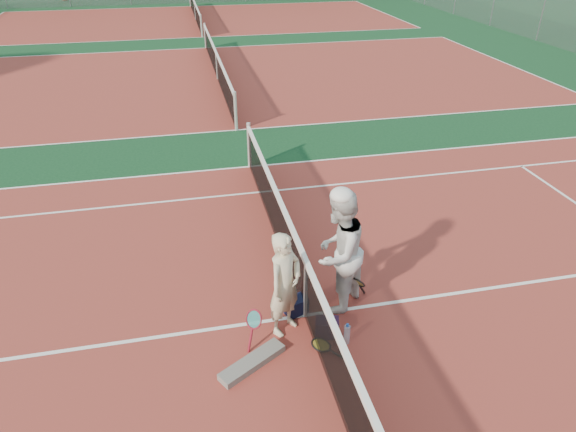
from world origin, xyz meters
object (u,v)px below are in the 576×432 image
(net_main, at_px, (306,289))
(player_b, at_px, (338,252))
(sports_bag_navy, at_px, (296,306))
(player_a, at_px, (285,284))
(water_bottle, at_px, (347,335))
(racket_black_held, at_px, (357,290))
(racket_spare, at_px, (321,346))
(racket_red, at_px, (254,328))
(sports_bag_purple, at_px, (327,327))

(net_main, bearing_deg, player_b, 16.53)
(sports_bag_navy, bearing_deg, player_a, -127.36)
(sports_bag_navy, relative_size, water_bottle, 1.09)
(water_bottle, bearing_deg, racket_black_held, 62.38)
(net_main, height_order, racket_spare, net_main)
(player_a, height_order, racket_black_held, player_a)
(racket_red, xyz_separation_m, racket_spare, (0.87, -0.31, -0.23))
(player_b, height_order, sports_bag_navy, player_b)
(player_b, distance_m, water_bottle, 1.17)
(net_main, height_order, racket_red, net_main)
(racket_red, xyz_separation_m, water_bottle, (1.26, -0.27, -0.13))
(racket_red, bearing_deg, sports_bag_navy, -18.88)
(racket_black_held, distance_m, sports_bag_purple, 0.88)
(racket_spare, bearing_deg, net_main, -39.51)
(player_b, xyz_separation_m, sports_bag_purple, (-0.31, -0.61, -0.84))
(sports_bag_purple, distance_m, water_bottle, 0.31)
(racket_red, bearing_deg, player_b, -31.74)
(player_b, relative_size, racket_black_held, 3.86)
(net_main, height_order, sports_bag_purple, net_main)
(sports_bag_navy, bearing_deg, racket_red, -144.68)
(racket_spare, xyz_separation_m, water_bottle, (0.38, 0.04, 0.10))
(net_main, xyz_separation_m, player_b, (0.52, 0.15, 0.46))
(racket_black_held, xyz_separation_m, water_bottle, (-0.42, -0.80, -0.10))
(racket_red, distance_m, water_bottle, 1.29)
(player_a, height_order, sports_bag_navy, player_a)
(racket_red, relative_size, sports_bag_navy, 1.70)
(racket_red, distance_m, sports_bag_navy, 0.88)
(sports_bag_purple, bearing_deg, water_bottle, -43.89)
(sports_bag_navy, height_order, water_bottle, water_bottle)
(net_main, xyz_separation_m, racket_black_held, (0.85, 0.13, -0.26))
(player_a, relative_size, sports_bag_purple, 4.87)
(racket_black_held, bearing_deg, water_bottle, 19.94)
(racket_spare, height_order, water_bottle, water_bottle)
(net_main, bearing_deg, racket_black_held, 8.56)
(sports_bag_purple, bearing_deg, player_a, 155.46)
(player_b, distance_m, racket_red, 1.61)
(net_main, relative_size, sports_bag_purple, 33.39)
(net_main, xyz_separation_m, water_bottle, (0.43, -0.67, -0.36))
(racket_red, relative_size, sports_bag_purple, 1.69)
(racket_red, bearing_deg, player_a, -31.54)
(racket_spare, relative_size, water_bottle, 2.00)
(player_a, relative_size, water_bottle, 5.34)
(player_b, distance_m, racket_black_held, 0.79)
(racket_black_held, bearing_deg, player_b, -47.02)
(player_a, bearing_deg, racket_spare, -91.81)
(sports_bag_navy, relative_size, sports_bag_purple, 1.00)
(player_a, xyz_separation_m, player_b, (0.87, 0.36, 0.17))
(sports_bag_purple, height_order, water_bottle, water_bottle)
(player_a, relative_size, player_b, 0.82)
(player_b, relative_size, sports_bag_navy, 5.95)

